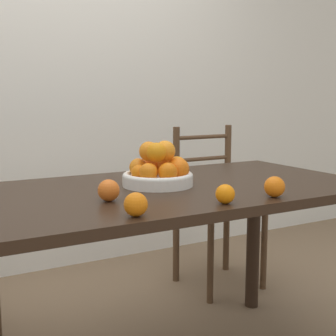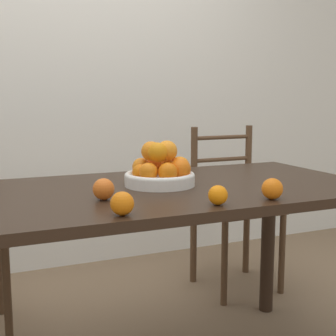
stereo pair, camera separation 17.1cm
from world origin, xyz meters
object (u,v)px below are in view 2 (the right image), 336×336
(fruit_bowl, at_px, (161,171))
(orange_loose_3, at_px, (122,204))
(chair_right, at_px, (233,209))
(orange_loose_0, at_px, (272,189))
(orange_loose_2, at_px, (218,195))
(orange_loose_1, at_px, (104,189))

(fruit_bowl, xyz_separation_m, orange_loose_3, (-0.28, -0.39, -0.02))
(orange_loose_3, height_order, chair_right, chair_right)
(orange_loose_0, distance_m, orange_loose_2, 0.21)
(orange_loose_1, distance_m, orange_loose_2, 0.38)
(orange_loose_0, distance_m, chair_right, 1.21)
(fruit_bowl, height_order, chair_right, fruit_bowl)
(fruit_bowl, height_order, orange_loose_3, fruit_bowl)
(orange_loose_2, relative_size, orange_loose_3, 0.90)
(chair_right, bearing_deg, orange_loose_3, -134.97)
(fruit_bowl, bearing_deg, orange_loose_3, -125.92)
(fruit_bowl, xyz_separation_m, orange_loose_0, (0.24, -0.38, -0.02))
(fruit_bowl, bearing_deg, orange_loose_0, -57.06)
(orange_loose_0, bearing_deg, orange_loose_3, -179.14)
(fruit_bowl, height_order, orange_loose_2, fruit_bowl)
(chair_right, bearing_deg, orange_loose_0, -116.23)
(orange_loose_1, bearing_deg, orange_loose_0, -22.45)
(orange_loose_3, bearing_deg, orange_loose_1, 88.21)
(orange_loose_2, xyz_separation_m, orange_loose_3, (-0.32, -0.01, 0.00))
(orange_loose_2, distance_m, chair_right, 1.30)
(orange_loose_0, xyz_separation_m, orange_loose_1, (-0.52, 0.21, 0.00))
(orange_loose_0, relative_size, orange_loose_3, 1.02)
(fruit_bowl, bearing_deg, chair_right, 42.19)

